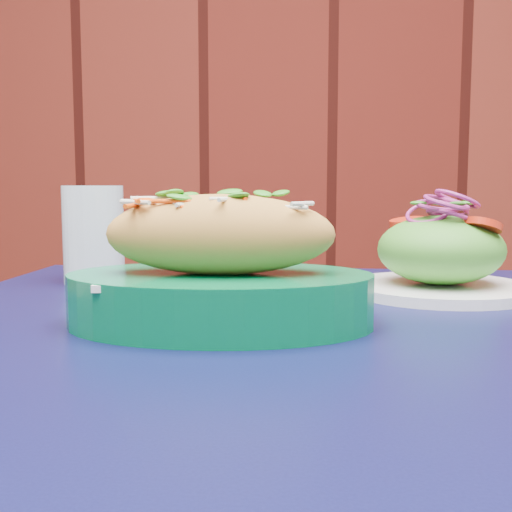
{
  "coord_description": "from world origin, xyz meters",
  "views": [
    {
      "loc": [
        0.29,
        0.97,
        0.88
      ],
      "look_at": [
        0.25,
        1.6,
        0.81
      ],
      "focal_mm": 45.0,
      "sensor_mm": 36.0,
      "label": 1
    }
  ],
  "objects": [
    {
      "name": "banh_mi_basket",
      "position": [
        0.22,
        1.55,
        0.8
      ],
      "size": [
        0.29,
        0.19,
        0.13
      ],
      "rotation": [
        0.0,
        0.0,
        0.02
      ],
      "color": "#026135",
      "rests_on": "cafe_table"
    },
    {
      "name": "salad_plate",
      "position": [
        0.46,
        1.75,
        0.8
      ],
      "size": [
        0.22,
        0.22,
        0.12
      ],
      "rotation": [
        0.0,
        0.0,
        0.02
      ],
      "color": "white",
      "rests_on": "cafe_table"
    },
    {
      "name": "cafe_table",
      "position": [
        0.28,
        1.57,
        0.66
      ],
      "size": [
        0.82,
        0.82,
        0.75
      ],
      "rotation": [
        0.0,
        0.0,
        -0.03
      ],
      "color": "black",
      "rests_on": "ground"
    },
    {
      "name": "brick_wall",
      "position": [
        0.0,
        2.97,
        1.4
      ],
      "size": [
        4.9,
        0.04,
        2.8
      ],
      "primitive_type": "cube",
      "color": "#4D130E",
      "rests_on": "ground"
    },
    {
      "name": "water_glass",
      "position": [
        0.02,
        1.8,
        0.81
      ],
      "size": [
        0.08,
        0.08,
        0.13
      ],
      "primitive_type": "cylinder",
      "color": "silver",
      "rests_on": "cafe_table"
    }
  ]
}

